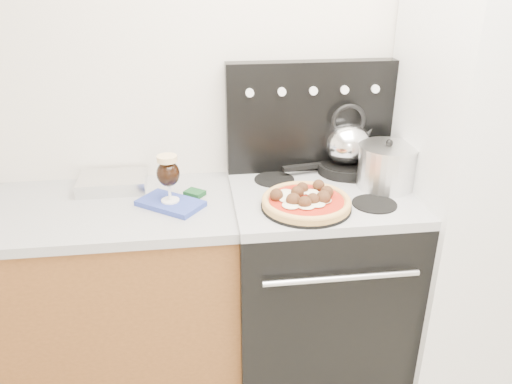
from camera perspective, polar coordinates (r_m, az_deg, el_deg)
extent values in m
cube|color=beige|center=(2.32, 3.98, 10.77)|extent=(3.50, 0.01, 2.50)
cube|color=brown|center=(2.42, -20.25, -11.76)|extent=(1.45, 0.60, 0.86)
cube|color=#A3A3A6|center=(2.19, -21.94, -2.18)|extent=(1.48, 0.63, 0.04)
cube|color=black|center=(2.38, 6.87, -10.53)|extent=(0.76, 0.65, 0.88)
cube|color=#ADADB2|center=(2.15, 7.48, -0.44)|extent=(0.76, 0.65, 0.04)
cube|color=black|center=(2.31, 6.16, 8.54)|extent=(0.76, 0.08, 0.50)
cube|color=silver|center=(2.38, 24.24, 1.35)|extent=(0.64, 0.68, 1.90)
cube|color=white|center=(2.28, -16.05, 1.08)|extent=(0.29, 0.22, 0.06)
cube|color=#2D3F9F|center=(2.07, -9.74, -1.30)|extent=(0.30, 0.28, 0.02)
cylinder|color=black|center=(1.99, 5.74, -1.68)|extent=(0.36, 0.36, 0.01)
cylinder|color=black|center=(2.35, 10.12, 2.73)|extent=(0.29, 0.29, 0.04)
cylinder|color=silver|center=(2.21, 14.70, 2.74)|extent=(0.25, 0.25, 0.18)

